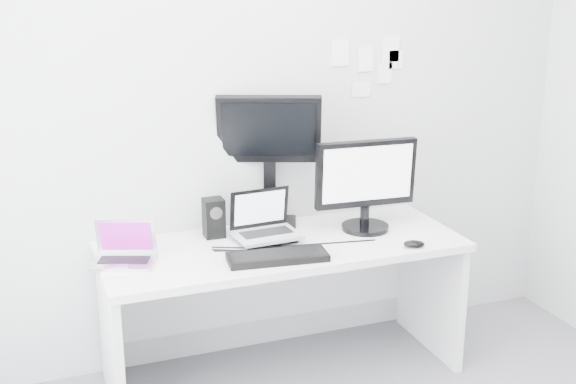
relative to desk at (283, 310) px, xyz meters
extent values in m
plane|color=#B7B9BB|center=(0.00, 0.35, 0.99)|extent=(3.60, 0.00, 3.60)
cube|color=white|center=(0.00, 0.00, 0.00)|extent=(1.80, 0.70, 0.73)
cube|color=#AEAEB2|center=(-0.79, -0.01, 0.47)|extent=(0.34, 0.30, 0.21)
cube|color=black|center=(-0.29, 0.22, 0.47)|extent=(0.12, 0.12, 0.20)
cube|color=#ABADB3|center=(-0.07, 0.05, 0.50)|extent=(0.33, 0.26, 0.26)
cube|color=black|center=(0.03, 0.29, 0.73)|extent=(0.57, 0.37, 0.73)
cube|color=black|center=(0.48, 0.04, 0.61)|extent=(0.55, 0.28, 0.49)
cube|color=black|center=(-0.10, -0.20, 0.38)|extent=(0.49, 0.22, 0.03)
ellipsoid|color=black|center=(0.58, -0.28, 0.38)|extent=(0.12, 0.10, 0.03)
cube|color=white|center=(0.45, 0.34, 1.26)|extent=(0.10, 0.00, 0.14)
cube|color=white|center=(0.60, 0.34, 1.22)|extent=(0.09, 0.00, 0.13)
cube|color=white|center=(0.75, 0.34, 1.26)|extent=(0.10, 0.00, 0.14)
cube|color=white|center=(0.58, 0.34, 1.05)|extent=(0.11, 0.00, 0.08)
cube|color=white|center=(0.72, 0.34, 1.14)|extent=(0.08, 0.00, 0.11)
cube|color=white|center=(0.78, 0.34, 1.21)|extent=(0.09, 0.00, 0.10)
camera|label=1|loc=(-1.18, -3.24, 1.66)|focal=45.96mm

